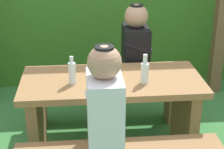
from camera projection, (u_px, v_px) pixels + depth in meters
name	position (u px, v px, depth m)	size (l,w,h in m)	color
hedge_backdrop	(98.00, 6.00, 4.60)	(6.40, 0.99, 1.68)	#356B1F
picnic_table	(112.00, 105.00, 2.93)	(1.40, 0.64, 0.72)	olive
bench_far	(107.00, 93.00, 3.49)	(1.40, 0.24, 0.45)	olive
person_white_shirt	(105.00, 104.00, 2.31)	(0.25, 0.35, 0.72)	silver
person_black_coat	(136.00, 47.00, 3.32)	(0.25, 0.35, 0.72)	black
drinking_glass	(113.00, 69.00, 2.91)	(0.07, 0.07, 0.08)	silver
bottle_left	(72.00, 73.00, 2.72)	(0.06, 0.06, 0.22)	silver
bottle_right	(145.00, 72.00, 2.73)	(0.06, 0.06, 0.23)	silver
bottle_center	(100.00, 71.00, 2.72)	(0.07, 0.07, 0.26)	silver
cell_phone	(95.00, 73.00, 2.92)	(0.07, 0.14, 0.01)	black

